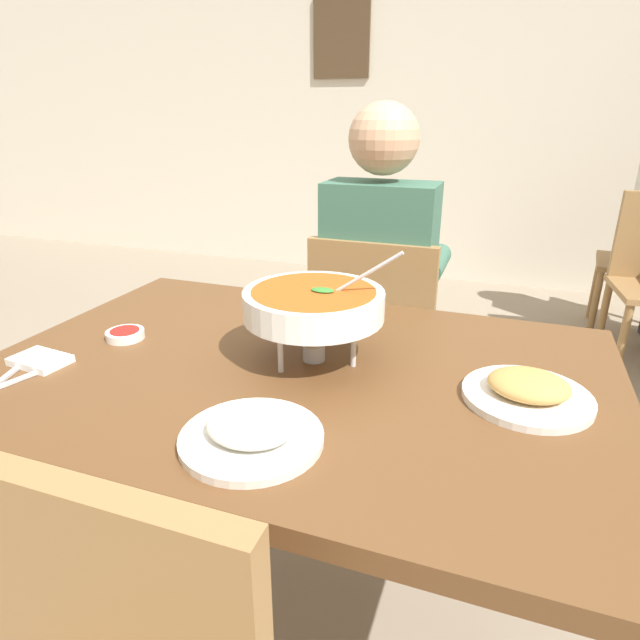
{
  "coord_description": "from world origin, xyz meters",
  "views": [
    {
      "loc": [
        0.4,
        -0.95,
        1.28
      ],
      "look_at": [
        0.0,
        0.15,
        0.82
      ],
      "focal_mm": 29.69,
      "sensor_mm": 36.0,
      "label": 1
    }
  ],
  "objects_px": {
    "chair_diner_main": "(376,344)",
    "sauce_dish": "(125,334)",
    "curry_bowl": "(314,305)",
    "rice_plate": "(251,432)",
    "appetizer_plate": "(528,391)",
    "dining_table_main": "(297,409)",
    "diner_main": "(381,277)"
  },
  "relations": [
    {
      "from": "dining_table_main",
      "to": "appetizer_plate",
      "type": "relative_size",
      "value": 5.55
    },
    {
      "from": "appetizer_plate",
      "to": "sauce_dish",
      "type": "height_order",
      "value": "appetizer_plate"
    },
    {
      "from": "diner_main",
      "to": "rice_plate",
      "type": "relative_size",
      "value": 5.46
    },
    {
      "from": "rice_plate",
      "to": "appetizer_plate",
      "type": "xyz_separation_m",
      "value": [
        0.43,
        0.3,
        0.0
      ]
    },
    {
      "from": "sauce_dish",
      "to": "appetizer_plate",
      "type": "bearing_deg",
      "value": 1.12
    },
    {
      "from": "dining_table_main",
      "to": "curry_bowl",
      "type": "height_order",
      "value": "curry_bowl"
    },
    {
      "from": "rice_plate",
      "to": "appetizer_plate",
      "type": "distance_m",
      "value": 0.52
    },
    {
      "from": "dining_table_main",
      "to": "rice_plate",
      "type": "bearing_deg",
      "value": -82.49
    },
    {
      "from": "chair_diner_main",
      "to": "sauce_dish",
      "type": "relative_size",
      "value": 10.0
    },
    {
      "from": "chair_diner_main",
      "to": "appetizer_plate",
      "type": "xyz_separation_m",
      "value": [
        0.47,
        -0.72,
        0.28
      ]
    },
    {
      "from": "chair_diner_main",
      "to": "sauce_dish",
      "type": "bearing_deg",
      "value": -120.96
    },
    {
      "from": "chair_diner_main",
      "to": "curry_bowl",
      "type": "bearing_deg",
      "value": -87.88
    },
    {
      "from": "curry_bowl",
      "to": "appetizer_plate",
      "type": "xyz_separation_m",
      "value": [
        0.44,
        -0.03,
        -0.11
      ]
    },
    {
      "from": "dining_table_main",
      "to": "chair_diner_main",
      "type": "height_order",
      "value": "chair_diner_main"
    },
    {
      "from": "rice_plate",
      "to": "chair_diner_main",
      "type": "bearing_deg",
      "value": 92.13
    },
    {
      "from": "diner_main",
      "to": "sauce_dish",
      "type": "xyz_separation_m",
      "value": [
        -0.44,
        -0.77,
        0.03
      ]
    },
    {
      "from": "rice_plate",
      "to": "sauce_dish",
      "type": "relative_size",
      "value": 2.67
    },
    {
      "from": "diner_main",
      "to": "rice_plate",
      "type": "xyz_separation_m",
      "value": [
        0.04,
        -1.05,
        0.04
      ]
    },
    {
      "from": "curry_bowl",
      "to": "rice_plate",
      "type": "bearing_deg",
      "value": -87.85
    },
    {
      "from": "chair_diner_main",
      "to": "sauce_dish",
      "type": "xyz_separation_m",
      "value": [
        -0.44,
        -0.74,
        0.27
      ]
    },
    {
      "from": "chair_diner_main",
      "to": "appetizer_plate",
      "type": "height_order",
      "value": "chair_diner_main"
    },
    {
      "from": "curry_bowl",
      "to": "rice_plate",
      "type": "xyz_separation_m",
      "value": [
        0.01,
        -0.33,
        -0.11
      ]
    },
    {
      "from": "chair_diner_main",
      "to": "sauce_dish",
      "type": "distance_m",
      "value": 0.9
    },
    {
      "from": "diner_main",
      "to": "rice_plate",
      "type": "bearing_deg",
      "value": -87.94
    },
    {
      "from": "appetizer_plate",
      "to": "diner_main",
      "type": "bearing_deg",
      "value": 121.76
    },
    {
      "from": "curry_bowl",
      "to": "sauce_dish",
      "type": "relative_size",
      "value": 3.69
    },
    {
      "from": "sauce_dish",
      "to": "diner_main",
      "type": "bearing_deg",
      "value": 60.13
    },
    {
      "from": "chair_diner_main",
      "to": "appetizer_plate",
      "type": "relative_size",
      "value": 3.75
    },
    {
      "from": "curry_bowl",
      "to": "sauce_dish",
      "type": "distance_m",
      "value": 0.49
    },
    {
      "from": "dining_table_main",
      "to": "sauce_dish",
      "type": "xyz_separation_m",
      "value": [
        -0.44,
        -0.01,
        0.12
      ]
    },
    {
      "from": "sauce_dish",
      "to": "curry_bowl",
      "type": "bearing_deg",
      "value": 5.52
    },
    {
      "from": "dining_table_main",
      "to": "diner_main",
      "type": "xyz_separation_m",
      "value": [
        0.0,
        0.77,
        0.09
      ]
    }
  ]
}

